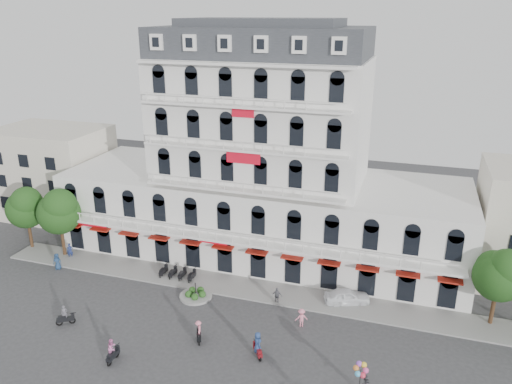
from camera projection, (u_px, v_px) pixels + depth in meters
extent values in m
plane|color=#38383A|center=(199.00, 339.00, 42.74)|extent=(120.00, 120.00, 0.00)
cube|color=gray|center=(235.00, 286.00, 50.76)|extent=(53.00, 4.00, 0.16)
cube|color=silver|center=(261.00, 214.00, 57.30)|extent=(45.00, 14.00, 9.00)
cube|color=silver|center=(262.00, 119.00, 53.55)|extent=(22.00, 12.00, 13.00)
cube|color=#2D3035|center=(262.00, 42.00, 50.82)|extent=(21.56, 11.76, 3.00)
cube|color=#2D3035|center=(262.00, 22.00, 50.17)|extent=(15.84, 8.64, 0.80)
cube|color=#A22013|center=(240.00, 250.00, 50.93)|extent=(40.50, 1.00, 0.15)
cube|color=#B30B1D|center=(243.00, 157.00, 48.93)|extent=(3.50, 0.10, 1.40)
cube|color=beige|center=(54.00, 172.00, 67.25)|extent=(14.00, 10.00, 12.00)
cylinder|color=gray|center=(196.00, 296.00, 48.93)|extent=(3.20, 3.20, 0.24)
cylinder|color=black|center=(196.00, 289.00, 48.66)|extent=(0.08, 0.08, 1.40)
sphere|color=#1B4C19|center=(202.00, 294.00, 48.61)|extent=(0.70, 0.70, 0.70)
sphere|color=#1B4C19|center=(201.00, 290.00, 49.35)|extent=(0.70, 0.70, 0.70)
sphere|color=#1B4C19|center=(192.00, 290.00, 49.35)|extent=(0.70, 0.70, 0.70)
sphere|color=#1B4C19|center=(189.00, 294.00, 48.63)|extent=(0.70, 0.70, 0.70)
sphere|color=#1B4C19|center=(195.00, 297.00, 48.16)|extent=(0.70, 0.70, 0.70)
cylinder|color=#382314|center=(30.00, 234.00, 58.60)|extent=(0.36, 0.36, 3.52)
sphere|color=#133C15|center=(26.00, 209.00, 57.51)|extent=(4.48, 4.48, 4.48)
sphere|color=#133C15|center=(26.00, 202.00, 56.74)|extent=(3.52, 3.52, 3.52)
sphere|color=#133C15|center=(24.00, 203.00, 57.67)|extent=(3.20, 3.20, 3.20)
cylinder|color=#382314|center=(63.00, 241.00, 56.67)|extent=(0.36, 0.36, 3.74)
sphere|color=#133C15|center=(59.00, 213.00, 55.51)|extent=(4.76, 4.76, 4.76)
sphere|color=#133C15|center=(60.00, 205.00, 54.72)|extent=(3.74, 3.74, 3.74)
sphere|color=#133C15|center=(57.00, 206.00, 55.66)|extent=(3.40, 3.40, 3.40)
cylinder|color=#382314|center=(493.00, 308.00, 44.15)|extent=(0.36, 0.36, 3.43)
sphere|color=#133C15|center=(499.00, 277.00, 43.09)|extent=(4.37, 4.37, 4.37)
sphere|color=#133C15|center=(508.00, 269.00, 42.33)|extent=(3.43, 3.43, 3.43)
sphere|color=#133C15|center=(494.00, 268.00, 43.26)|extent=(3.12, 3.12, 3.12)
imported|color=white|center=(347.00, 296.00, 47.72)|extent=(4.70, 3.25, 1.48)
cube|color=black|center=(65.00, 319.00, 44.52)|extent=(1.43, 1.15, 0.35)
torus|color=black|center=(72.00, 321.00, 44.77)|extent=(0.56, 0.44, 0.60)
torus|color=black|center=(59.00, 323.00, 44.46)|extent=(0.56, 0.44, 0.60)
imported|color=slate|center=(64.00, 313.00, 44.31)|extent=(0.64, 0.59, 1.46)
cube|color=black|center=(113.00, 355.00, 39.82)|extent=(0.36, 1.50, 0.35)
torus|color=black|center=(117.00, 354.00, 40.41)|extent=(0.12, 0.60, 0.60)
torus|color=black|center=(109.00, 363.00, 39.42)|extent=(0.12, 0.60, 0.60)
imported|color=pink|center=(112.00, 348.00, 39.58)|extent=(0.63, 0.80, 1.65)
cube|color=maroon|center=(258.00, 351.00, 40.35)|extent=(1.17, 1.42, 0.35)
torus|color=black|center=(255.00, 350.00, 40.93)|extent=(0.45, 0.55, 0.60)
torus|color=black|center=(260.00, 358.00, 39.95)|extent=(0.45, 0.55, 0.60)
imported|color=navy|center=(258.00, 342.00, 40.07)|extent=(1.01, 1.07, 1.84)
cube|color=black|center=(199.00, 335.00, 42.30)|extent=(0.95, 1.51, 0.35)
torus|color=black|center=(199.00, 342.00, 41.88)|extent=(0.36, 0.60, 0.60)
torus|color=black|center=(199.00, 334.00, 42.90)|extent=(0.36, 0.60, 0.60)
imported|color=pink|center=(199.00, 329.00, 42.08)|extent=(0.91, 1.11, 1.50)
imported|color=navy|center=(57.00, 261.00, 54.02)|extent=(1.03, 0.83, 1.84)
imported|color=slate|center=(277.00, 296.00, 47.66)|extent=(0.98, 0.41, 1.67)
imported|color=pink|center=(301.00, 318.00, 44.17)|extent=(1.30, 1.07, 1.74)
imported|color=navy|center=(70.00, 251.00, 56.46)|extent=(0.78, 0.71, 1.78)
cylinder|color=black|center=(360.00, 381.00, 36.47)|extent=(0.04, 0.04, 2.00)
sphere|color=#E54C99|center=(366.00, 370.00, 36.02)|extent=(0.44, 0.44, 0.44)
sphere|color=yellow|center=(364.00, 365.00, 36.27)|extent=(0.44, 0.44, 0.44)
sphere|color=#994CD8|center=(359.00, 364.00, 36.37)|extent=(0.44, 0.44, 0.44)
sphere|color=orange|center=(356.00, 368.00, 36.21)|extent=(0.44, 0.44, 0.44)
sphere|color=#4CB2E5|center=(358.00, 374.00, 35.97)|extent=(0.44, 0.44, 0.44)
sphere|color=#D8334C|center=(363.00, 375.00, 35.89)|extent=(0.44, 0.44, 0.44)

